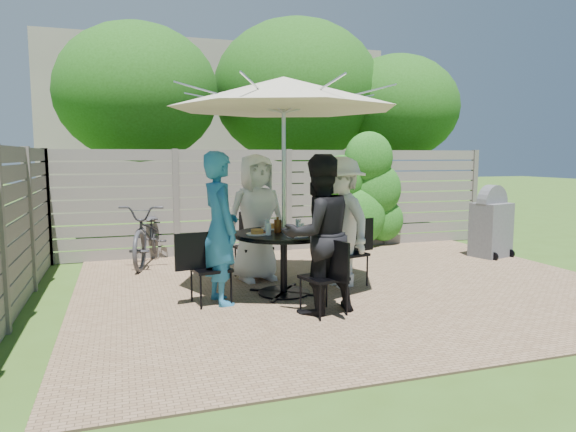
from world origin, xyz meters
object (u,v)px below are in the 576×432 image
object	(u,v)px
person_front	(318,235)
glass_left	(268,229)
chair_back	(253,259)
plate_extra	(308,233)
chair_front	(324,293)
person_right	(340,223)
plate_left	(257,232)
plate_back	(271,227)
coffee_cup	(283,225)
patio_table	(284,252)
chair_left	(210,283)
person_left	(220,229)
glass_right	(298,225)
plate_front	(298,234)
plate_right	(309,229)
person_back	(256,218)
chair_right	(348,266)
bicycle	(149,233)
syrup_jug	(278,226)
umbrella	(284,93)
glass_front	(301,229)
glass_back	(267,225)
bbq_grill	(491,225)

from	to	relation	value
person_front	glass_left	distance (m)	0.77
chair_back	plate_extra	size ratio (longest dim) A/B	3.82
chair_back	chair_front	world-z (taller)	chair_back
person_right	plate_left	bearing A→B (deg)	-90.00
plate_back	coffee_cup	distance (m)	0.18
patio_table	chair_left	world-z (taller)	chair_left
plate_back	person_left	bearing A→B (deg)	-147.09
glass_right	person_left	bearing A→B (deg)	-165.04
plate_front	plate_right	size ratio (longest dim) A/B	1.00
person_left	plate_left	bearing A→B (deg)	-90.00
chair_front	person_back	bearing A→B (deg)	-5.89
chair_right	plate_right	bearing A→B (deg)	-4.36
person_right	bicycle	xyz separation A→B (m)	(-2.31, 2.30, -0.37)
person_back	syrup_jug	bearing A→B (deg)	-94.40
umbrella	bicycle	distance (m)	3.48
person_left	chair_back	bearing A→B (deg)	-40.66
glass_front	bicycle	distance (m)	3.16
patio_table	chair_back	bearing A→B (deg)	99.51
umbrella	chair_right	bearing A→B (deg)	9.54
glass_back	glass_right	xyz separation A→B (m)	(0.38, -0.09, 0.00)
patio_table	umbrella	bearing A→B (deg)	-161.57
plate_extra	person_right	bearing A→B (deg)	34.24
plate_right	glass_back	world-z (taller)	glass_back
chair_right	person_front	bearing A→B (deg)	36.27
person_left	chair_right	size ratio (longest dim) A/B	2.00
syrup_jug	glass_left	bearing A→B (deg)	-132.72
syrup_jug	coffee_cup	bearing A→B (deg)	56.20
umbrella	coffee_cup	xyz separation A→B (m)	(0.06, 0.23, -1.62)
person_left	person_front	xyz separation A→B (m)	(0.96, -0.68, -0.02)
chair_back	syrup_jug	distance (m)	1.09
person_left	glass_right	world-z (taller)	person_left
person_back	chair_left	bearing A→B (deg)	-139.29
chair_right	plate_left	distance (m)	1.43
patio_table	glass_back	distance (m)	0.42
bicycle	chair_front	bearing A→B (deg)	-48.86
person_left	glass_right	bearing A→B (deg)	-84.50
chair_back	chair_right	distance (m)	1.36
plate_back	bbq_grill	xyz separation A→B (m)	(4.14, 0.84, -0.25)
glass_front	syrup_jug	xyz separation A→B (m)	(-0.21, 0.28, 0.01)
plate_extra	bicycle	distance (m)	3.22
glass_back	glass_front	bearing A→B (deg)	-58.53
plate_right	coffee_cup	xyz separation A→B (m)	(-0.29, 0.17, 0.04)
patio_table	bicycle	size ratio (longest dim) A/B	0.74
glass_left	bicycle	world-z (taller)	bicycle
chair_back	glass_front	world-z (taller)	glass_front
plate_back	bicycle	distance (m)	2.55
chair_back	chair_front	size ratio (longest dim) A/B	1.06
chair_right	glass_front	size ratio (longest dim) A/B	6.39
patio_table	chair_left	xyz separation A→B (m)	(-0.95, -0.16, -0.29)
bicycle	chair_right	bearing A→B (deg)	-27.83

